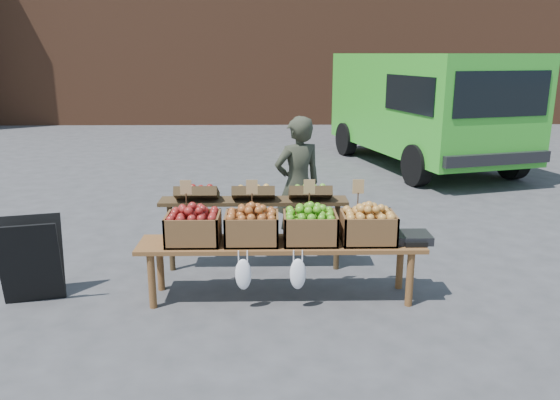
{
  "coord_description": "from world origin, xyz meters",
  "views": [
    {
      "loc": [
        -0.83,
        -5.19,
        2.3
      ],
      "look_at": [
        -0.73,
        0.21,
        0.85
      ],
      "focal_mm": 35.0,
      "sensor_mm": 36.0,
      "label": 1
    }
  ],
  "objects_px": {
    "display_bench": "(281,270)",
    "crate_green_apples": "(368,228)",
    "crate_golden_apples": "(193,229)",
    "crate_russet_pears": "(252,228)",
    "crate_red_apples": "(310,228)",
    "delivery_van": "(423,111)",
    "vendor": "(298,185)",
    "weighing_scale": "(412,237)",
    "chalkboard_sign": "(31,260)",
    "back_table": "(254,224)"
  },
  "relations": [
    {
      "from": "crate_russet_pears",
      "to": "weighing_scale",
      "type": "xyz_separation_m",
      "value": [
        1.53,
        0.0,
        -0.1
      ]
    },
    {
      "from": "crate_red_apples",
      "to": "crate_green_apples",
      "type": "relative_size",
      "value": 1.0
    },
    {
      "from": "chalkboard_sign",
      "to": "display_bench",
      "type": "height_order",
      "value": "chalkboard_sign"
    },
    {
      "from": "back_table",
      "to": "crate_russet_pears",
      "type": "bearing_deg",
      "value": -89.88
    },
    {
      "from": "crate_golden_apples",
      "to": "vendor",
      "type": "bearing_deg",
      "value": 51.64
    },
    {
      "from": "vendor",
      "to": "crate_green_apples",
      "type": "height_order",
      "value": "vendor"
    },
    {
      "from": "display_bench",
      "to": "crate_green_apples",
      "type": "relative_size",
      "value": 5.4
    },
    {
      "from": "vendor",
      "to": "back_table",
      "type": "xyz_separation_m",
      "value": [
        -0.5,
        -0.61,
        -0.29
      ]
    },
    {
      "from": "crate_green_apples",
      "to": "chalkboard_sign",
      "type": "bearing_deg",
      "value": -179.6
    },
    {
      "from": "back_table",
      "to": "weighing_scale",
      "type": "height_order",
      "value": "back_table"
    },
    {
      "from": "crate_russet_pears",
      "to": "weighing_scale",
      "type": "relative_size",
      "value": 1.47
    },
    {
      "from": "vendor",
      "to": "crate_green_apples",
      "type": "xyz_separation_m",
      "value": [
        0.6,
        -1.33,
        -0.1
      ]
    },
    {
      "from": "vendor",
      "to": "crate_russet_pears",
      "type": "height_order",
      "value": "vendor"
    },
    {
      "from": "delivery_van",
      "to": "chalkboard_sign",
      "type": "relative_size",
      "value": 6.22
    },
    {
      "from": "delivery_van",
      "to": "weighing_scale",
      "type": "distance_m",
      "value": 6.7
    },
    {
      "from": "delivery_van",
      "to": "vendor",
      "type": "distance_m",
      "value": 5.85
    },
    {
      "from": "display_bench",
      "to": "weighing_scale",
      "type": "height_order",
      "value": "weighing_scale"
    },
    {
      "from": "crate_russet_pears",
      "to": "crate_red_apples",
      "type": "bearing_deg",
      "value": 0.0
    },
    {
      "from": "crate_green_apples",
      "to": "vendor",
      "type": "bearing_deg",
      "value": 114.39
    },
    {
      "from": "delivery_van",
      "to": "weighing_scale",
      "type": "bearing_deg",
      "value": -121.0
    },
    {
      "from": "delivery_van",
      "to": "display_bench",
      "type": "bearing_deg",
      "value": -130.72
    },
    {
      "from": "display_bench",
      "to": "chalkboard_sign",
      "type": "bearing_deg",
      "value": -179.46
    },
    {
      "from": "crate_red_apples",
      "to": "crate_green_apples",
      "type": "bearing_deg",
      "value": 0.0
    },
    {
      "from": "vendor",
      "to": "crate_golden_apples",
      "type": "distance_m",
      "value": 1.69
    },
    {
      "from": "chalkboard_sign",
      "to": "back_table",
      "type": "bearing_deg",
      "value": 5.69
    },
    {
      "from": "vendor",
      "to": "chalkboard_sign",
      "type": "bearing_deg",
      "value": 3.98
    },
    {
      "from": "vendor",
      "to": "crate_red_apples",
      "type": "distance_m",
      "value": 1.33
    },
    {
      "from": "crate_golden_apples",
      "to": "weighing_scale",
      "type": "height_order",
      "value": "crate_golden_apples"
    },
    {
      "from": "crate_red_apples",
      "to": "crate_russet_pears",
      "type": "bearing_deg",
      "value": 180.0
    },
    {
      "from": "crate_red_apples",
      "to": "crate_green_apples",
      "type": "height_order",
      "value": "same"
    },
    {
      "from": "display_bench",
      "to": "crate_green_apples",
      "type": "bearing_deg",
      "value": 0.0
    },
    {
      "from": "chalkboard_sign",
      "to": "weighing_scale",
      "type": "distance_m",
      "value": 3.62
    },
    {
      "from": "back_table",
      "to": "crate_green_apples",
      "type": "relative_size",
      "value": 4.2
    },
    {
      "from": "crate_red_apples",
      "to": "display_bench",
      "type": "bearing_deg",
      "value": 180.0
    },
    {
      "from": "crate_golden_apples",
      "to": "crate_russet_pears",
      "type": "distance_m",
      "value": 0.55
    },
    {
      "from": "back_table",
      "to": "crate_red_apples",
      "type": "bearing_deg",
      "value": -52.55
    },
    {
      "from": "crate_russet_pears",
      "to": "weighing_scale",
      "type": "height_order",
      "value": "crate_russet_pears"
    },
    {
      "from": "weighing_scale",
      "to": "crate_golden_apples",
      "type": "bearing_deg",
      "value": 180.0
    },
    {
      "from": "crate_green_apples",
      "to": "weighing_scale",
      "type": "relative_size",
      "value": 1.47
    },
    {
      "from": "back_table",
      "to": "crate_green_apples",
      "type": "height_order",
      "value": "back_table"
    },
    {
      "from": "delivery_van",
      "to": "crate_russet_pears",
      "type": "distance_m",
      "value": 7.26
    },
    {
      "from": "delivery_van",
      "to": "crate_green_apples",
      "type": "distance_m",
      "value": 6.82
    },
    {
      "from": "chalkboard_sign",
      "to": "crate_red_apples",
      "type": "xyz_separation_m",
      "value": [
        2.64,
        0.02,
        0.3
      ]
    },
    {
      "from": "delivery_van",
      "to": "crate_green_apples",
      "type": "relative_size",
      "value": 10.28
    },
    {
      "from": "vendor",
      "to": "weighing_scale",
      "type": "height_order",
      "value": "vendor"
    },
    {
      "from": "vendor",
      "to": "delivery_van",
      "type": "bearing_deg",
      "value": -142.75
    },
    {
      "from": "delivery_van",
      "to": "crate_russet_pears",
      "type": "xyz_separation_m",
      "value": [
        -3.35,
        -6.42,
        -0.44
      ]
    },
    {
      "from": "crate_golden_apples",
      "to": "crate_russet_pears",
      "type": "height_order",
      "value": "same"
    },
    {
      "from": "back_table",
      "to": "crate_russet_pears",
      "type": "distance_m",
      "value": 0.74
    },
    {
      "from": "crate_golden_apples",
      "to": "crate_russet_pears",
      "type": "xyz_separation_m",
      "value": [
        0.55,
        0.0,
        0.0
      ]
    }
  ]
}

